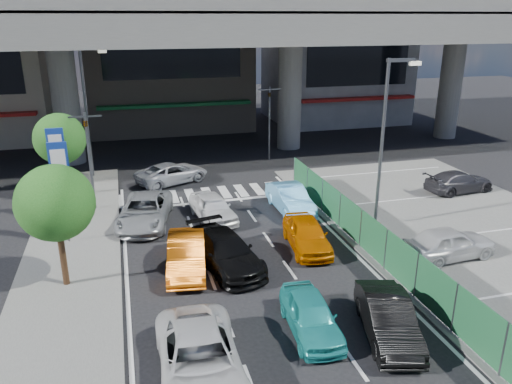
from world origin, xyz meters
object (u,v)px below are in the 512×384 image
object	(u,v)px
street_lamp_right	(386,131)
taxi_teal_mid	(311,315)
taxi_orange_right	(307,234)
kei_truck_front_right	(290,199)
street_lamp_left	(88,102)
traffic_light_left	(87,137)
taxi_orange_left	(186,254)
tree_near	(55,203)
parked_sedan_dgrey	(459,182)
tree_far	(60,139)
sedan_white_front_mid	(213,207)
parked_sedan_white	(449,243)
signboard_far	(58,161)
wagon_silver_front_left	(145,211)
traffic_light_right	(269,105)
sedan_white_mid_left	(200,359)
signboard_near	(61,179)
sedan_black_mid	(225,251)
traffic_cone	(380,228)
hatch_black_mid_right	(388,318)
crossing_wagon_silver	(172,173)

from	to	relation	value
street_lamp_right	taxi_teal_mid	size ratio (longest dim) A/B	2.21
taxi_orange_right	kei_truck_front_right	size ratio (longest dim) A/B	0.95
street_lamp_left	traffic_light_left	bearing A→B (deg)	-88.80
taxi_orange_left	tree_near	bearing A→B (deg)	-170.39
taxi_teal_mid	parked_sedan_dgrey	bearing A→B (deg)	42.50
tree_far	sedan_white_front_mid	size ratio (longest dim) A/B	1.25
parked_sedan_white	taxi_teal_mid	bearing A→B (deg)	109.46
tree_far	street_lamp_left	bearing A→B (deg)	67.16
signboard_far	wagon_silver_front_left	xyz separation A→B (m)	(3.86, -1.62, -2.37)
traffic_light_left	taxi_teal_mid	bearing A→B (deg)	-61.65
traffic_light_right	parked_sedan_dgrey	world-z (taller)	traffic_light_right
sedan_white_mid_left	parked_sedan_dgrey	world-z (taller)	sedan_white_mid_left
traffic_light_left	traffic_light_right	bearing A→B (deg)	30.89
traffic_light_right	signboard_far	xyz separation A→B (m)	(-13.10, -8.01, -0.87)
sedan_white_front_mid	signboard_near	bearing A→B (deg)	178.22
tree_near	sedan_white_mid_left	size ratio (longest dim) A/B	0.97
tree_far	taxi_orange_left	world-z (taller)	tree_far
traffic_light_right	sedan_black_mid	bearing A→B (deg)	-112.87
traffic_light_left	sedan_black_mid	size ratio (longest dim) A/B	1.09
signboard_far	traffic_cone	distance (m)	15.77
signboard_near	signboard_far	size ratio (longest dim) A/B	1.00
taxi_orange_right	traffic_cone	xyz separation A→B (m)	(3.79, 0.33, -0.31)
street_lamp_right	tree_near	xyz separation A→B (m)	(-14.17, -2.00, -1.38)
parked_sedan_white	taxi_orange_right	bearing A→B (deg)	59.97
wagon_silver_front_left	parked_sedan_white	size ratio (longest dim) A/B	1.23
street_lamp_right	tree_near	distance (m)	14.38
street_lamp_right	sedan_white_front_mid	size ratio (longest dim) A/B	2.09
traffic_cone	traffic_light_left	bearing A→B (deg)	151.86
hatch_black_mid_right	signboard_far	bearing A→B (deg)	144.31
sedan_white_front_mid	traffic_cone	size ratio (longest dim) A/B	6.20
traffic_light_left	signboard_near	bearing A→B (deg)	-104.02
kei_truck_front_right	crossing_wagon_silver	world-z (taller)	kei_truck_front_right
signboard_near	wagon_silver_front_left	xyz separation A→B (m)	(3.46, 1.38, -2.37)
kei_truck_front_right	crossing_wagon_silver	distance (m)	8.42
street_lamp_right	sedan_black_mid	world-z (taller)	street_lamp_right
street_lamp_right	crossing_wagon_silver	xyz separation A→B (m)	(-8.91, 9.59, -4.14)
tree_far	crossing_wagon_silver	bearing A→B (deg)	10.17
traffic_light_right	hatch_black_mid_right	bearing A→B (deg)	-96.33
crossing_wagon_silver	sedan_white_front_mid	bearing A→B (deg)	166.76
tree_far	wagon_silver_front_left	world-z (taller)	tree_far
sedan_white_front_mid	parked_sedan_white	xyz separation A→B (m)	(8.75, -6.90, 0.09)
tree_far	kei_truck_front_right	size ratio (longest dim) A/B	1.15
kei_truck_front_right	tree_near	bearing A→B (deg)	-155.68
tree_far	taxi_teal_mid	distance (m)	18.11
traffic_cone	street_lamp_left	bearing A→B (deg)	135.34
taxi_teal_mid	hatch_black_mid_right	size ratio (longest dim) A/B	0.90
signboard_near	parked_sedan_white	size ratio (longest dim) A/B	1.17
sedan_white_front_mid	crossing_wagon_silver	bearing A→B (deg)	90.71
hatch_black_mid_right	taxi_orange_left	world-z (taller)	taxi_orange_left
signboard_near	sedan_black_mid	bearing A→B (deg)	-32.24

